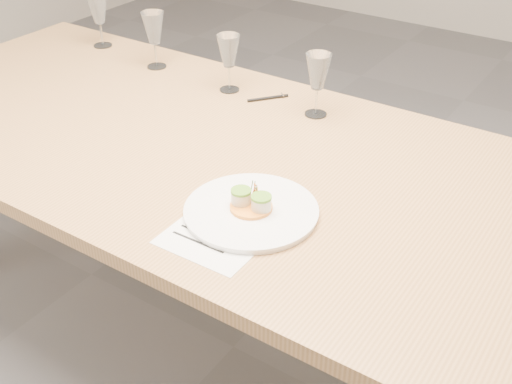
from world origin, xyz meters
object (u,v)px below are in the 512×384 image
Objects in this scene: wine_glass_1 at (154,29)px; wine_glass_2 at (229,52)px; wine_glass_3 at (318,73)px; recipe_sheet at (226,227)px; dinner_plate at (251,210)px; dining_table at (229,172)px; wine_glass_0 at (98,9)px; ballpoint_pen at (268,98)px.

wine_glass_1 is 1.05× the size of wine_glass_2.
recipe_sheet is at bearing -79.44° from wine_glass_3.
wine_glass_1 is at bearing 144.27° from dinner_plate.
wine_glass_2 reaches higher than dining_table.
wine_glass_0 reaches higher than wine_glass_2.
wine_glass_0 is (-0.86, 0.39, 0.21)m from dining_table.
wine_glass_1 reaches higher than dining_table.
ballpoint_pen is 0.58× the size of wine_glass_3.
wine_glass_2 is (-0.45, 0.54, 0.12)m from dinner_plate.
recipe_sheet is (-0.02, -0.08, -0.01)m from dinner_plate.
dinner_plate is at bearing 75.97° from recipe_sheet.
wine_glass_2 is at bearing -3.44° from wine_glass_1.
ballpoint_pen is at bearing 114.25° from recipe_sheet.
dining_table is 21.73× the size of ballpoint_pen.
wine_glass_3 is at bearing -0.32° from wine_glass_2.
recipe_sheet is 2.50× the size of ballpoint_pen.
wine_glass_3 reaches higher than wine_glass_2.
wine_glass_0 reaches higher than wine_glass_3.
dinner_plate is at bearing -50.10° from wine_glass_2.
wine_glass_3 is (0.95, -0.07, -0.01)m from wine_glass_0.
dinner_plate is at bearing -76.20° from wine_glass_3.
dining_table is 12.12× the size of wine_glass_0.
dinner_plate is 0.56m from wine_glass_3.
wine_glass_2 is at bearing 125.29° from dining_table.
wine_glass_3 is at bearing 103.80° from dinner_plate.
wine_glass_3 is at bearing -4.01° from wine_glass_0.
dining_table is 0.35m from ballpoint_pen.
wine_glass_1 is 0.64m from wine_glass_3.
wine_glass_0 is 1.09× the size of wine_glass_2.
dining_table is 0.36m from recipe_sheet.
recipe_sheet is at bearing -54.95° from dining_table.
ballpoint_pen is 0.57× the size of wine_glass_1.
dinner_plate is 0.08m from recipe_sheet.
wine_glass_1 reaches higher than ballpoint_pen.
wine_glass_0 is at bearing 174.13° from wine_glass_2.
dinner_plate is 1.24m from wine_glass_0.
wine_glass_1 is at bearing 139.38° from recipe_sheet.
wine_glass_0 reaches higher than dining_table.
wine_glass_0 is at bearing 155.72° from dining_table.
wine_glass_0 is at bearing 150.86° from dinner_plate.
wine_glass_1 reaches higher than wine_glass_2.
wine_glass_2 is (-0.43, 0.61, 0.13)m from recipe_sheet.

